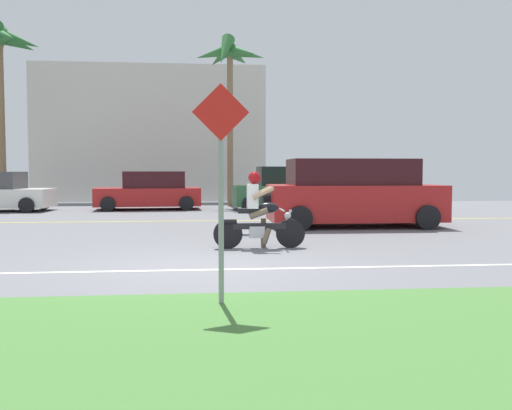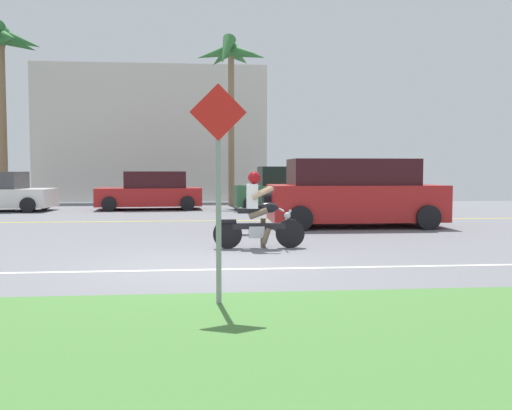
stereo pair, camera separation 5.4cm
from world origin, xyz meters
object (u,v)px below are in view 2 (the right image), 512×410
Objects in this scene: parked_car_2 at (282,190)px; street_sign at (218,173)px; motorcyclist at (258,216)px; palm_tree_0 at (232,63)px; parked_car_1 at (151,192)px; parked_car_3 at (386,190)px; palm_tree_1 at (1,50)px; suv_nearby at (353,194)px.

parked_car_2 is 1.50× the size of street_sign.
palm_tree_0 is (0.17, 13.35, 5.51)m from motorcyclist.
parked_car_3 is (9.57, 0.12, 0.04)m from parked_car_1.
street_sign reaches higher than parked_car_3.
palm_tree_1 is (-9.90, 1.01, 0.55)m from palm_tree_0.
parked_car_2 is 6.19m from palm_tree_0.
suv_nearby is at bearing -38.99° from palm_tree_1.
street_sign is at bearing -82.17° from parked_car_1.
parked_car_1 is at bearing 174.20° from parked_car_2.
parked_car_1 is at bearing -23.99° from palm_tree_1.
motorcyclist is 13.22m from parked_car_3.
palm_tree_0 reaches higher than parked_car_2.
palm_tree_1 reaches higher than suv_nearby.
motorcyclist is at bearing -74.67° from parked_car_1.
parked_car_3 is 17.46m from palm_tree_1.
motorcyclist is 0.49× the size of parked_car_2.
suv_nearby reaches higher than parked_car_3.
suv_nearby reaches higher than parked_car_1.
palm_tree_1 reaches higher than palm_tree_0.
motorcyclist is 0.49× the size of parked_car_3.
motorcyclist is 0.73× the size of street_sign.
palm_tree_0 is (-6.27, 1.81, 5.41)m from parked_car_3.
palm_tree_0 is 2.95× the size of street_sign.
parked_car_2 is 15.95m from street_sign.
palm_tree_0 is 9.96m from palm_tree_1.
motorcyclist is 0.37× the size of suv_nearby.
parked_car_2 is (5.17, -0.52, 0.07)m from parked_car_1.
palm_tree_1 is 21.69m from street_sign.
suv_nearby is 9.61m from parked_car_1.
palm_tree_0 reaches higher than parked_car_3.
parked_car_1 is 9.39m from palm_tree_1.
parked_car_3 is at bearing 65.75° from street_sign.
suv_nearby is 1.31× the size of parked_car_3.
parked_car_3 is 0.47× the size of palm_tree_1.
parked_car_3 is at bearing -9.88° from palm_tree_1.
motorcyclist is 11.84m from parked_car_1.
motorcyclist is at bearing 79.24° from street_sign.
motorcyclist is 11.09m from parked_car_2.
street_sign is at bearing -65.23° from palm_tree_1.
suv_nearby is 1.31× the size of parked_car_2.
street_sign is at bearing -93.40° from palm_tree_0.
parked_car_2 reaches higher than parked_car_3.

